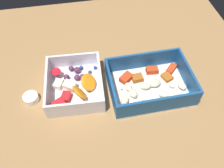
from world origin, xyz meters
The scene contains 4 objects.
table_surface centered at (0.00, 0.00, 1.00)cm, with size 80.00×80.00×2.00cm, color #9E7547.
pasta_container centered at (7.66, -2.01, 3.74)cm, with size 20.32×15.05×5.71cm.
fruit_bowl centered at (-10.92, 1.29, 3.73)cm, with size 14.58×16.49×5.17cm.
paper_cup_liner centered at (-21.86, -0.38, 2.82)cm, with size 3.71×3.71×1.64cm, color white.
Camera 1 is at (-7.98, -34.64, 49.92)cm, focal length 36.92 mm.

